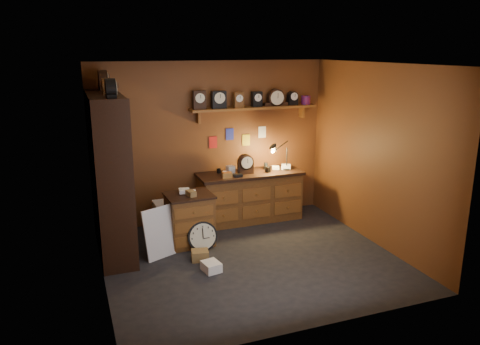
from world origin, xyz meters
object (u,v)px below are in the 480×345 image
shelving_unit (108,168)px  workbench (250,194)px  low_cabinet (190,217)px  big_round_clock (202,236)px

shelving_unit → workbench: size_ratio=1.44×
low_cabinet → workbench: bearing=24.8°
low_cabinet → big_round_clock: (0.11, -0.30, -0.21)m
low_cabinet → big_round_clock: bearing=-72.7°
workbench → big_round_clock: bearing=-140.1°
shelving_unit → workbench: shelving_unit is taller
shelving_unit → big_round_clock: size_ratio=5.78×
shelving_unit → low_cabinet: shelving_unit is taller
workbench → big_round_clock: size_ratio=4.03×
shelving_unit → big_round_clock: bearing=-19.7°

